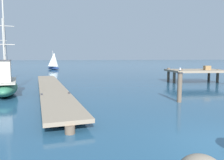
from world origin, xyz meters
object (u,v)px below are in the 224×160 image
object	(u,v)px
perched_seagull	(180,70)
distant_sailboat	(54,61)
mooring_piling	(180,87)
fishing_boat_2	(5,84)

from	to	relation	value
perched_seagull	distant_sailboat	size ratio (longest dim) A/B	0.08
perched_seagull	mooring_piling	bearing A→B (deg)	58.51
mooring_piling	distant_sailboat	world-z (taller)	distant_sailboat
fishing_boat_2	distant_sailboat	distance (m)	32.29
fishing_boat_2	mooring_piling	world-z (taller)	fishing_boat_2
perched_seagull	fishing_boat_2	bearing A→B (deg)	154.19
distant_sailboat	perched_seagull	bearing A→B (deg)	-78.04
fishing_boat_2	perched_seagull	distance (m)	11.79
fishing_boat_2	mooring_piling	xyz separation A→B (m)	(10.57, -5.10, 0.13)
mooring_piling	perched_seagull	distance (m)	1.00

